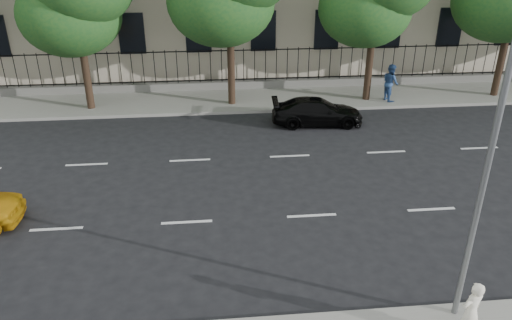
{
  "coord_description": "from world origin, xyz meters",
  "views": [
    {
      "loc": [
        -3.11,
        -10.93,
        8.63
      ],
      "look_at": [
        -1.75,
        3.0,
        1.84
      ],
      "focal_mm": 35.0,
      "sensor_mm": 36.0,
      "label": 1
    }
  ],
  "objects": [
    {
      "name": "ground",
      "position": [
        0.0,
        0.0,
        0.0
      ],
      "size": [
        120.0,
        120.0,
        0.0
      ],
      "primitive_type": "plane",
      "color": "black",
      "rests_on": "ground"
    },
    {
      "name": "iron_fence",
      "position": [
        0.0,
        15.7,
        0.65
      ],
      "size": [
        30.0,
        0.5,
        2.2
      ],
      "color": "slate",
      "rests_on": "far_sidewalk"
    },
    {
      "name": "lane_markings",
      "position": [
        0.0,
        4.75,
        0.01
      ],
      "size": [
        49.6,
        4.62,
        0.01
      ],
      "primitive_type": null,
      "color": "silver",
      "rests_on": "ground"
    },
    {
      "name": "pedestrian_far",
      "position": [
        6.11,
        12.9,
        1.09
      ],
      "size": [
        0.86,
        1.03,
        1.88
      ],
      "primitive_type": "imported",
      "rotation": [
        0.0,
        0.0,
        1.75
      ],
      "color": "navy",
      "rests_on": "far_sidewalk"
    },
    {
      "name": "woman_near",
      "position": [
        2.36,
        -3.1,
        0.91
      ],
      "size": [
        0.65,
        0.53,
        1.53
      ],
      "primitive_type": "imported",
      "rotation": [
        0.0,
        0.0,
        3.48
      ],
      "color": "white",
      "rests_on": "near_sidewalk"
    },
    {
      "name": "street_light",
      "position": [
        2.5,
        -1.77,
        5.15
      ],
      "size": [
        0.25,
        3.32,
        8.05
      ],
      "color": "slate",
      "rests_on": "near_sidewalk"
    },
    {
      "name": "far_sidewalk",
      "position": [
        0.0,
        14.0,
        0.07
      ],
      "size": [
        60.0,
        4.0,
        0.15
      ],
      "primitive_type": "cube",
      "color": "gray",
      "rests_on": "ground"
    },
    {
      "name": "black_sedan",
      "position": [
        1.79,
        10.35,
        0.61
      ],
      "size": [
        4.28,
        1.97,
        1.21
      ],
      "primitive_type": "imported",
      "rotation": [
        0.0,
        0.0,
        1.51
      ],
      "color": "black",
      "rests_on": "ground"
    }
  ]
}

